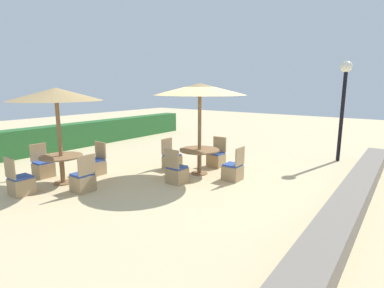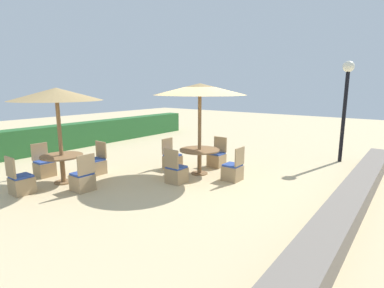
{
  "view_description": "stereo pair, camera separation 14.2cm",
  "coord_description": "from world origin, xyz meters",
  "px_view_note": "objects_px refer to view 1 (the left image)",
  "views": [
    {
      "loc": [
        -6.73,
        -4.36,
        2.52
      ],
      "look_at": [
        0.0,
        0.6,
        0.9
      ],
      "focal_mm": 28.0,
      "sensor_mm": 36.0,
      "label": 1
    },
    {
      "loc": [
        -6.65,
        -4.47,
        2.52
      ],
      "look_at": [
        0.0,
        0.6,
        0.9
      ],
      "focal_mm": 28.0,
      "sensor_mm": 36.0,
      "label": 2
    }
  ],
  "objects_px": {
    "patio_chair_center_north": "(172,160)",
    "patio_chair_back_left_east": "(96,165)",
    "lamp_post": "(344,91)",
    "patio_chair_back_left_north": "(43,168)",
    "round_table_center": "(199,154)",
    "patio_chair_back_left_west": "(21,184)",
    "patio_chair_center_east": "(216,158)",
    "parasol_center": "(200,90)",
    "patio_chair_center_south": "(233,171)",
    "patio_chair_back_left_south": "(83,181)",
    "round_table_back_left": "(62,162)",
    "patio_chair_center_west": "(177,173)",
    "parasol_back_left": "(56,95)"
  },
  "relations": [
    {
      "from": "parasol_center",
      "to": "round_table_back_left",
      "type": "relative_size",
      "value": 2.44
    },
    {
      "from": "parasol_center",
      "to": "patio_chair_center_north",
      "type": "bearing_deg",
      "value": 92.47
    },
    {
      "from": "lamp_post",
      "to": "parasol_center",
      "type": "bearing_deg",
      "value": 144.2
    },
    {
      "from": "patio_chair_center_east",
      "to": "patio_chair_center_north",
      "type": "bearing_deg",
      "value": 46.73
    },
    {
      "from": "parasol_back_left",
      "to": "patio_chair_center_east",
      "type": "bearing_deg",
      "value": -31.5
    },
    {
      "from": "parasol_center",
      "to": "patio_chair_center_north",
      "type": "xyz_separation_m",
      "value": [
        -0.04,
        1.02,
        -2.16
      ]
    },
    {
      "from": "parasol_center",
      "to": "patio_chair_back_left_west",
      "type": "xyz_separation_m",
      "value": [
        -3.91,
        2.39,
        -2.16
      ]
    },
    {
      "from": "parasol_center",
      "to": "parasol_back_left",
      "type": "distance_m",
      "value": 3.72
    },
    {
      "from": "patio_chair_center_north",
      "to": "patio_chair_back_left_south",
      "type": "xyz_separation_m",
      "value": [
        -2.85,
        0.41,
        0.0
      ]
    },
    {
      "from": "patio_chair_center_east",
      "to": "patio_chair_center_west",
      "type": "bearing_deg",
      "value": 91.07
    },
    {
      "from": "parasol_back_left",
      "to": "patio_chair_back_left_east",
      "type": "bearing_deg",
      "value": -0.05
    },
    {
      "from": "patio_chair_center_north",
      "to": "patio_chair_back_left_east",
      "type": "bearing_deg",
      "value": -37.72
    },
    {
      "from": "patio_chair_back_left_west",
      "to": "round_table_center",
      "type": "bearing_deg",
      "value": 58.5
    },
    {
      "from": "lamp_post",
      "to": "patio_chair_back_left_north",
      "type": "xyz_separation_m",
      "value": [
        -6.94,
        6.31,
        -2.09
      ]
    },
    {
      "from": "round_table_center",
      "to": "patio_chair_center_south",
      "type": "bearing_deg",
      "value": -87.2
    },
    {
      "from": "parasol_center",
      "to": "round_table_back_left",
      "type": "distance_m",
      "value": 4.15
    },
    {
      "from": "patio_chair_center_south",
      "to": "patio_chair_center_north",
      "type": "xyz_separation_m",
      "value": [
        -0.1,
        2.1,
        0.0
      ]
    },
    {
      "from": "patio_chair_center_east",
      "to": "patio_chair_back_left_east",
      "type": "relative_size",
      "value": 1.0
    },
    {
      "from": "round_table_center",
      "to": "patio_chair_center_north",
      "type": "relative_size",
      "value": 1.24
    },
    {
      "from": "patio_chair_center_south",
      "to": "patio_chair_back_left_east",
      "type": "distance_m",
      "value": 3.95
    },
    {
      "from": "patio_chair_center_east",
      "to": "round_table_back_left",
      "type": "bearing_deg",
      "value": 58.5
    },
    {
      "from": "lamp_post",
      "to": "round_table_back_left",
      "type": "relative_size",
      "value": 3.11
    },
    {
      "from": "patio_chair_center_west",
      "to": "patio_chair_back_left_east",
      "type": "distance_m",
      "value": 2.52
    },
    {
      "from": "patio_chair_center_south",
      "to": "parasol_back_left",
      "type": "height_order",
      "value": "parasol_back_left"
    },
    {
      "from": "parasol_back_left",
      "to": "patio_chair_back_left_south",
      "type": "relative_size",
      "value": 2.67
    },
    {
      "from": "patio_chair_back_left_south",
      "to": "patio_chair_back_left_west",
      "type": "bearing_deg",
      "value": 136.45
    },
    {
      "from": "parasol_center",
      "to": "round_table_center",
      "type": "distance_m",
      "value": 1.84
    },
    {
      "from": "patio_chair_center_south",
      "to": "patio_chair_back_left_south",
      "type": "xyz_separation_m",
      "value": [
        -2.94,
        2.51,
        0.0
      ]
    },
    {
      "from": "round_table_back_left",
      "to": "patio_chair_back_left_west",
      "type": "relative_size",
      "value": 1.15
    },
    {
      "from": "round_table_center",
      "to": "patio_chair_back_left_south",
      "type": "height_order",
      "value": "patio_chair_back_left_south"
    },
    {
      "from": "round_table_center",
      "to": "patio_chair_back_left_north",
      "type": "relative_size",
      "value": 1.24
    },
    {
      "from": "round_table_center",
      "to": "patio_chair_center_east",
      "type": "bearing_deg",
      "value": 2.24
    },
    {
      "from": "patio_chair_center_west",
      "to": "round_table_back_left",
      "type": "relative_size",
      "value": 0.87
    },
    {
      "from": "patio_chair_back_left_west",
      "to": "patio_chair_back_left_east",
      "type": "height_order",
      "value": "same"
    },
    {
      "from": "patio_chair_center_south",
      "to": "patio_chair_back_left_west",
      "type": "xyz_separation_m",
      "value": [
        -3.96,
        3.48,
        0.0
      ]
    },
    {
      "from": "patio_chair_back_left_east",
      "to": "round_table_back_left",
      "type": "bearing_deg",
      "value": 89.95
    },
    {
      "from": "round_table_center",
      "to": "patio_chair_center_west",
      "type": "distance_m",
      "value": 1.1
    },
    {
      "from": "patio_chair_back_left_east",
      "to": "round_table_center",
      "type": "bearing_deg",
      "value": -142.71
    },
    {
      "from": "patio_chair_back_left_east",
      "to": "patio_chair_center_east",
      "type": "bearing_deg",
      "value": -129.87
    },
    {
      "from": "parasol_back_left",
      "to": "patio_chair_center_south",
      "type": "bearing_deg",
      "value": -50.16
    },
    {
      "from": "patio_chair_center_west",
      "to": "patio_chair_back_left_west",
      "type": "distance_m",
      "value": 3.73
    },
    {
      "from": "parasol_center",
      "to": "patio_chair_center_south",
      "type": "xyz_separation_m",
      "value": [
        0.05,
        -1.08,
        -2.16
      ]
    },
    {
      "from": "patio_chair_center_south",
      "to": "round_table_back_left",
      "type": "relative_size",
      "value": 0.87
    },
    {
      "from": "patio_chair_center_west",
      "to": "patio_chair_center_north",
      "type": "bearing_deg",
      "value": 135.42
    },
    {
      "from": "patio_chair_back_left_west",
      "to": "patio_chair_back_left_south",
      "type": "bearing_deg",
      "value": 46.45
    },
    {
      "from": "patio_chair_back_left_east",
      "to": "lamp_post",
      "type": "bearing_deg",
      "value": -132.12
    },
    {
      "from": "lamp_post",
      "to": "patio_chair_back_left_north",
      "type": "height_order",
      "value": "lamp_post"
    },
    {
      "from": "patio_chair_center_north",
      "to": "patio_chair_center_east",
      "type": "bearing_deg",
      "value": 136.73
    },
    {
      "from": "patio_chair_back_left_west",
      "to": "patio_chair_back_left_north",
      "type": "bearing_deg",
      "value": 132.97
    },
    {
      "from": "round_table_center",
      "to": "patio_chair_center_north",
      "type": "distance_m",
      "value": 1.07
    }
  ]
}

